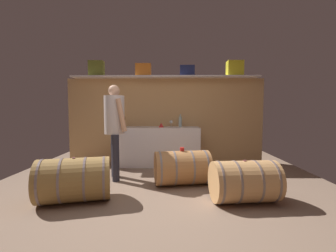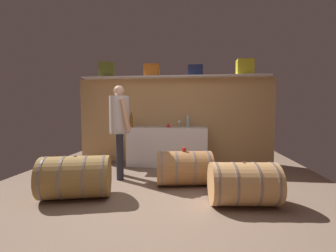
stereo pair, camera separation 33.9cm
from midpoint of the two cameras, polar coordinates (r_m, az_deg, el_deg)
name	(u,v)px [view 1 (the left image)]	position (r m, az deg, el deg)	size (l,w,h in m)	color
ground_plane	(162,191)	(3.65, -4.16, -15.81)	(5.68, 8.33, 0.02)	#816855
back_wall_panel	(165,121)	(5.35, -2.48, 1.30)	(4.48, 0.10, 1.94)	tan
high_shelf_board	(165,77)	(5.25, -2.60, 12.03)	(4.13, 0.40, 0.03)	silver
toolcase_olive	(96,69)	(5.58, -19.03, 13.27)	(0.32, 0.20, 0.34)	olive
toolcase_orange	(143,70)	(5.32, -8.02, 13.56)	(0.34, 0.19, 0.28)	orange
toolcase_navy	(187,71)	(5.26, 2.91, 13.48)	(0.32, 0.18, 0.24)	navy
toolcase_yellow	(235,69)	(5.41, 14.45, 13.61)	(0.34, 0.24, 0.33)	yellow
work_cabinet	(160,146)	(5.08, -3.94, -5.05)	(1.72, 0.56, 0.85)	white
wine_bottle_amber	(123,121)	(4.99, -12.91, 1.23)	(0.07, 0.07, 0.32)	brown
wine_bottle_clear	(180,121)	(5.10, 1.15, 1.21)	(0.07, 0.07, 0.28)	#AAC2BD
wine_glass	(171,122)	(5.16, -1.11, 0.97)	(0.07, 0.07, 0.15)	white
red_funnel	(161,125)	(4.99, -3.65, 0.23)	(0.11, 0.11, 0.10)	red
wine_barrel_near	(182,168)	(3.82, 0.95, -10.30)	(0.96, 0.69, 0.57)	#AF7644
wine_barrel_far	(74,180)	(3.45, -24.91, -12.02)	(1.03, 0.79, 0.60)	olive
wine_barrel_flank	(244,181)	(3.25, 15.52, -13.12)	(0.90, 0.63, 0.56)	tan
tasting_cup	(182,149)	(3.76, 0.91, -5.77)	(0.07, 0.07, 0.05)	red
winemaker_pouring	(115,122)	(4.17, -15.31, 1.01)	(0.43, 0.53, 1.66)	#292834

